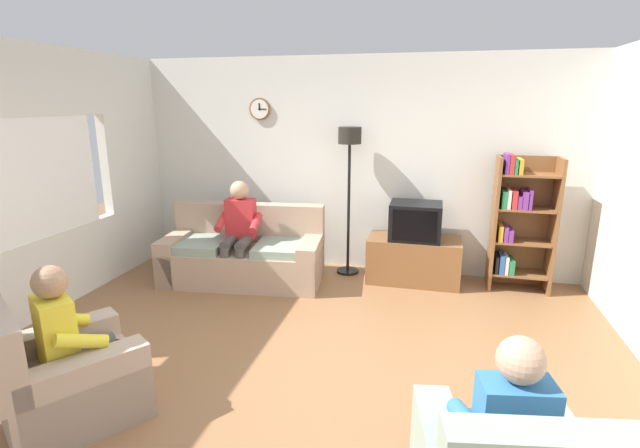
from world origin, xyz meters
name	(u,v)px	position (x,y,z in m)	size (l,w,h in m)	color
ground_plane	(296,370)	(0.00, 0.00, 0.00)	(12.00, 12.00, 0.00)	#8C603D
back_wall_assembly	(354,165)	(0.00, 2.66, 1.35)	(6.20, 0.17, 2.70)	silver
couch	(244,255)	(-1.21, 1.79, 0.31)	(1.99, 1.09, 0.90)	tan
tv_stand	(413,260)	(0.82, 2.25, 0.27)	(1.10, 0.56, 0.55)	brown
tv	(415,221)	(0.82, 2.23, 0.77)	(0.60, 0.49, 0.44)	black
bookshelf	(518,221)	(1.97, 2.32, 0.82)	(0.68, 0.36, 1.59)	brown
floor_lamp	(349,160)	(-0.01, 2.35, 1.45)	(0.28, 0.28, 1.85)	black
armchair_near_window	(64,380)	(-1.38, -0.94, 0.29)	(1.16, 1.18, 0.90)	tan
person_on_couch	(239,227)	(-1.21, 1.68, 0.70)	(0.54, 0.57, 1.24)	red
person_in_left_armchair	(72,334)	(-1.33, -0.87, 0.60)	(0.61, 0.64, 1.12)	yellow
person_in_right_armchair	(506,424)	(1.42, -1.13, 0.60)	(0.56, 0.58, 1.12)	#3372B2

